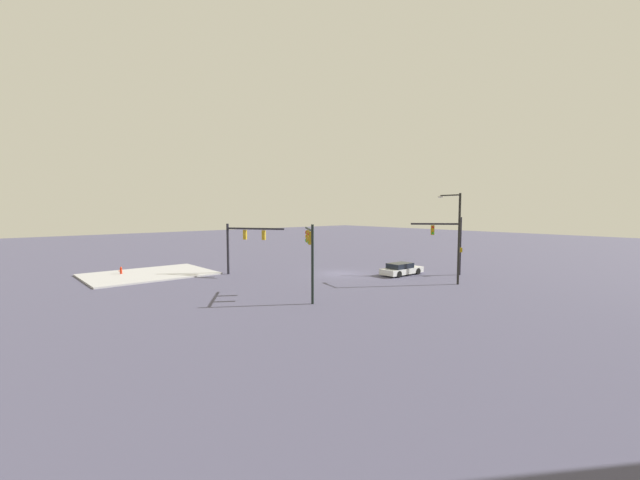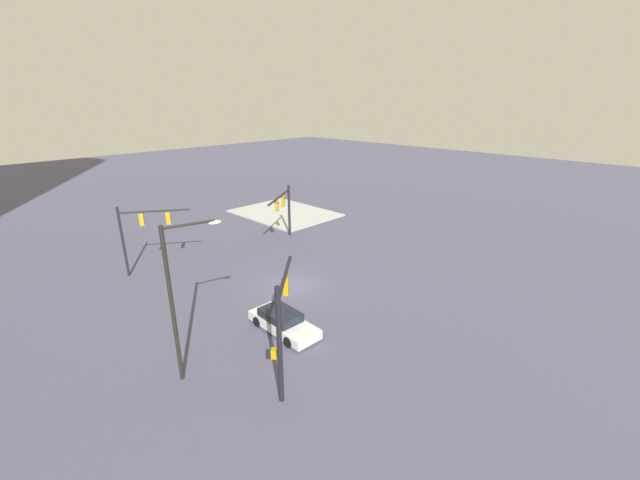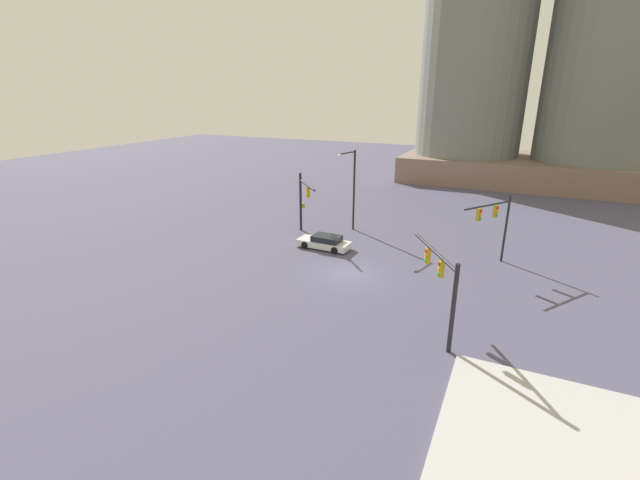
{
  "view_description": "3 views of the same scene",
  "coord_description": "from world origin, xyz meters",
  "px_view_note": "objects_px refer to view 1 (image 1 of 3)",
  "views": [
    {
      "loc": [
        27.77,
        28.37,
        6.59
      ],
      "look_at": [
        1.06,
        -2.15,
        3.37
      ],
      "focal_mm": 22.16,
      "sensor_mm": 36.0,
      "label": 1
    },
    {
      "loc": [
        -19.73,
        17.39,
        13.04
      ],
      "look_at": [
        -1.74,
        -1.07,
        3.73
      ],
      "focal_mm": 22.16,
      "sensor_mm": 36.0,
      "label": 2
    },
    {
      "loc": [
        11.02,
        -28.58,
        13.3
      ],
      "look_at": [
        -2.02,
        -0.79,
        2.69
      ],
      "focal_mm": 24.37,
      "sensor_mm": 36.0,
      "label": 3
    }
  ],
  "objects_px": {
    "streetlamp_curved_arm": "(456,231)",
    "traffic_signal_opposite_side": "(243,239)",
    "traffic_signal_cross_street": "(450,238)",
    "sedan_car_approaching": "(401,269)",
    "traffic_signal_near_corner": "(310,246)",
    "fire_hydrant_on_curb": "(121,270)"
  },
  "relations": [
    {
      "from": "sedan_car_approaching",
      "to": "traffic_signal_near_corner",
      "type": "bearing_deg",
      "value": -169.05
    },
    {
      "from": "traffic_signal_near_corner",
      "to": "traffic_signal_opposite_side",
      "type": "xyz_separation_m",
      "value": [
        -1.75,
        -12.62,
        -0.34
      ]
    },
    {
      "from": "traffic_signal_cross_street",
      "to": "streetlamp_curved_arm",
      "type": "xyz_separation_m",
      "value": [
        3.87,
        2.89,
        0.98
      ]
    },
    {
      "from": "traffic_signal_cross_street",
      "to": "streetlamp_curved_arm",
      "type": "distance_m",
      "value": 4.93
    },
    {
      "from": "traffic_signal_opposite_side",
      "to": "fire_hydrant_on_curb",
      "type": "distance_m",
      "value": 12.42
    },
    {
      "from": "sedan_car_approaching",
      "to": "traffic_signal_cross_street",
      "type": "bearing_deg",
      "value": -38.16
    },
    {
      "from": "traffic_signal_near_corner",
      "to": "traffic_signal_cross_street",
      "type": "relative_size",
      "value": 0.96
    },
    {
      "from": "traffic_signal_near_corner",
      "to": "sedan_car_approaching",
      "type": "height_order",
      "value": "traffic_signal_near_corner"
    },
    {
      "from": "streetlamp_curved_arm",
      "to": "traffic_signal_cross_street",
      "type": "bearing_deg",
      "value": -39.23
    },
    {
      "from": "traffic_signal_near_corner",
      "to": "fire_hydrant_on_curb",
      "type": "xyz_separation_m",
      "value": [
        7.53,
        -20.29,
        -3.4
      ]
    },
    {
      "from": "traffic_signal_near_corner",
      "to": "sedan_car_approaching",
      "type": "xyz_separation_m",
      "value": [
        -13.6,
        -2.15,
        -3.31
      ]
    },
    {
      "from": "fire_hydrant_on_curb",
      "to": "sedan_car_approaching",
      "type": "bearing_deg",
      "value": 139.35
    },
    {
      "from": "traffic_signal_cross_street",
      "to": "fire_hydrant_on_curb",
      "type": "relative_size",
      "value": 8.12
    },
    {
      "from": "traffic_signal_cross_street",
      "to": "sedan_car_approaching",
      "type": "bearing_deg",
      "value": 7.66
    },
    {
      "from": "traffic_signal_near_corner",
      "to": "streetlamp_curved_arm",
      "type": "xyz_separation_m",
      "value": [
        -13.4,
        3.83,
        0.76
      ]
    },
    {
      "from": "traffic_signal_opposite_side",
      "to": "sedan_car_approaching",
      "type": "relative_size",
      "value": 1.11
    },
    {
      "from": "traffic_signal_near_corner",
      "to": "streetlamp_curved_arm",
      "type": "relative_size",
      "value": 0.7
    },
    {
      "from": "traffic_signal_cross_street",
      "to": "streetlamp_curved_arm",
      "type": "bearing_deg",
      "value": 84.59
    },
    {
      "from": "traffic_signal_near_corner",
      "to": "sedan_car_approaching",
      "type": "bearing_deg",
      "value": -47.03
    },
    {
      "from": "streetlamp_curved_arm",
      "to": "traffic_signal_opposite_side",
      "type": "bearing_deg",
      "value": 49.26
    },
    {
      "from": "streetlamp_curved_arm",
      "to": "sedan_car_approaching",
      "type": "bearing_deg",
      "value": 12.03
    },
    {
      "from": "traffic_signal_cross_street",
      "to": "traffic_signal_near_corner",
      "type": "bearing_deg",
      "value": 44.67
    }
  ]
}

